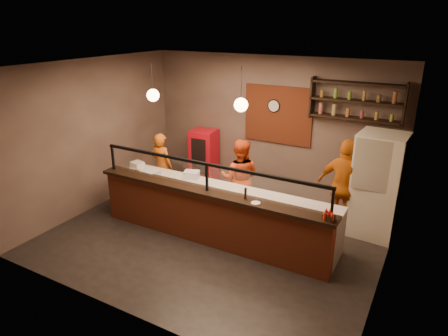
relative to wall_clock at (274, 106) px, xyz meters
The scene contains 29 objects.
floor 3.24m from the wall_clock, 92.33° to the right, with size 6.00×6.00×0.00m, color black.
ceiling 2.70m from the wall_clock, 92.33° to the right, with size 6.00×6.00×0.00m, color #353029.
wall_back 0.51m from the wall_clock, 158.20° to the left, with size 6.00×6.00×0.00m, color #755F56.
wall_left 3.99m from the wall_clock, 141.57° to the right, with size 5.00×5.00×0.00m, color #755F56.
wall_right 3.84m from the wall_clock, 40.31° to the right, with size 5.00×5.00×0.00m, color #755F56.
wall_front 4.99m from the wall_clock, 91.16° to the right, with size 6.00×6.00×0.00m, color #755F56.
brick_patch 0.22m from the wall_clock, ahead, with size 1.60×0.04×1.30m, color #943D20.
service_counter 3.19m from the wall_clock, 92.08° to the right, with size 4.60×0.25×1.00m, color #943D20.
counter_ledge 2.96m from the wall_clock, 92.08° to the right, with size 4.70×0.37×0.06m, color black.
worktop_cabinet 2.81m from the wall_clock, 92.53° to the right, with size 4.60×0.75×0.85m, color gray.
worktop 2.57m from the wall_clock, 92.53° to the right, with size 4.60×0.75×0.05m, color silver.
sneeze_guard 2.86m from the wall_clock, 92.08° to the right, with size 4.50×0.05×0.52m.
wall_shelving 1.83m from the wall_clock, ahead, with size 1.84×0.28×0.85m.
wall_clock is the anchor object (origin of this frame).
pendant_left 2.81m from the wall_clock, 125.30° to the right, with size 0.24×0.24×0.77m.
pendant_right 2.32m from the wall_clock, 82.44° to the right, with size 0.24×0.24×0.77m.
cook_left 2.89m from the wall_clock, 143.35° to the right, with size 0.57×0.37×1.55m, color #CF6013.
cook_mid 1.94m from the wall_clock, 93.64° to the right, with size 0.82×0.64×1.68m, color #CC3E13.
cook_right 2.53m from the wall_clock, 29.81° to the right, with size 1.10×0.46×1.87m, color #CC6513.
fridge 2.88m from the wall_clock, 19.90° to the right, with size 0.84×0.78×2.01m, color beige.
red_cooler 2.21m from the wall_clock, 169.57° to the right, with size 0.60×0.55×1.39m, color red.
pizza_dough 2.53m from the wall_clock, 88.84° to the right, with size 0.55×0.55×0.01m, color beige.
prep_tub_a 3.30m from the wall_clock, 136.49° to the right, with size 0.27×0.21×0.13m, color white.
prep_tub_b 2.52m from the wall_clock, 113.35° to the right, with size 0.30×0.24×0.15m, color silver.
prep_tub_c 3.16m from the wall_clock, 123.07° to the right, with size 0.34×0.27×0.17m, color silver.
rolling_pin 3.27m from the wall_clock, 131.63° to the right, with size 0.05×0.05×0.31m, color gold.
condiment_caddy 3.65m from the wall_clock, 53.31° to the right, with size 0.17×0.13×0.09m, color black.
pepper_mill 2.97m from the wall_clock, 76.64° to the right, with size 0.04×0.04×0.20m, color black.
small_plate 3.13m from the wall_clock, 72.66° to the right, with size 0.16×0.16×0.01m, color silver.
Camera 1 is at (3.43, -5.85, 3.92)m, focal length 32.00 mm.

